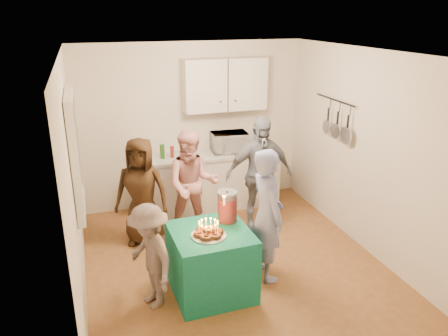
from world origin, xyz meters
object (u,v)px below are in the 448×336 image
object	(u,v)px
punch_jar	(227,207)
woman_back_left	(142,192)
woman_back_center	(193,185)
woman_back_right	(259,175)
man_birthday	(267,215)
party_table	(211,262)
microwave	(229,142)
counter	(210,182)
child_near_left	(150,257)

from	to	relation	value
punch_jar	woman_back_left	bearing A→B (deg)	123.97
woman_back_center	woman_back_right	bearing A→B (deg)	6.86
punch_jar	man_birthday	distance (m)	0.48
party_table	woman_back_left	bearing A→B (deg)	111.75
microwave	party_table	world-z (taller)	microwave
party_table	punch_jar	distance (m)	0.64
microwave	man_birthday	world-z (taller)	man_birthday
party_table	woman_back_right	world-z (taller)	woman_back_right
man_birthday	woman_back_right	xyz separation A→B (m)	(0.38, 1.16, 0.04)
man_birthday	counter	bearing A→B (deg)	0.59
counter	party_table	size ratio (longest dim) A/B	2.59
microwave	woman_back_center	size ratio (longest dim) A/B	0.36
woman_back_center	woman_back_right	world-z (taller)	woman_back_right
microwave	man_birthday	xyz separation A→B (m)	(-0.25, -2.11, -0.26)
party_table	child_near_left	distance (m)	0.71
microwave	party_table	bearing A→B (deg)	-109.40
punch_jar	child_near_left	xyz separation A→B (m)	(-0.93, -0.22, -0.34)
woman_back_left	counter	bearing A→B (deg)	58.36
woman_back_left	woman_back_center	size ratio (longest dim) A/B	0.97
counter	woman_back_left	size ratio (longest dim) A/B	1.48
counter	man_birthday	size ratio (longest dim) A/B	1.37
counter	man_birthday	xyz separation A→B (m)	(0.08, -2.11, 0.37)
woman_back_center	woman_back_right	size ratio (longest dim) A/B	0.91
man_birthday	woman_back_left	distance (m)	1.81
counter	microwave	distance (m)	0.71
woman_back_left	woman_back_right	world-z (taller)	woman_back_right
microwave	punch_jar	distance (m)	2.15
man_birthday	woman_back_center	size ratio (longest dim) A/B	1.04
woman_back_left	child_near_left	xyz separation A→B (m)	(-0.12, -1.42, -0.15)
man_birthday	child_near_left	distance (m)	1.41
punch_jar	woman_back_center	xyz separation A→B (m)	(-0.12, 1.16, -0.16)
party_table	woman_back_center	world-z (taller)	woman_back_center
party_table	man_birthday	distance (m)	0.83
microwave	party_table	xyz separation A→B (m)	(-0.96, -2.22, -0.68)
party_table	punch_jar	bearing A→B (deg)	37.30
child_near_left	woman_back_center	bearing A→B (deg)	131.87
microwave	woman_back_right	size ratio (longest dim) A/B	0.33
punch_jar	woman_back_left	xyz separation A→B (m)	(-0.81, 1.20, -0.19)
counter	party_table	distance (m)	2.31
woman_back_center	child_near_left	xyz separation A→B (m)	(-0.81, -1.38, -0.18)
microwave	punch_jar	xyz separation A→B (m)	(-0.70, -2.02, -0.13)
child_near_left	man_birthday	bearing A→B (deg)	77.96
counter	party_table	xyz separation A→B (m)	(-0.63, -2.22, -0.05)
microwave	punch_jar	size ratio (longest dim) A/B	1.64
counter	punch_jar	bearing A→B (deg)	-100.61
man_birthday	woman_back_left	size ratio (longest dim) A/B	1.08
party_table	woman_back_right	size ratio (longest dim) A/B	0.51
punch_jar	woman_back_right	distance (m)	1.37
party_table	woman_back_center	distance (m)	1.42
woman_back_right	counter	bearing A→B (deg)	117.03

